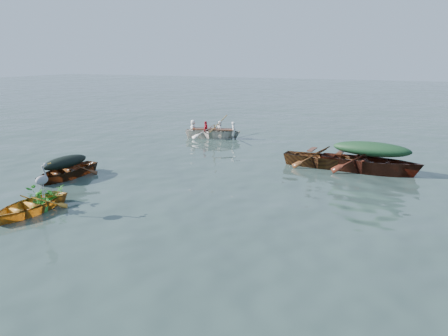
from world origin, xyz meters
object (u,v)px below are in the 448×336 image
(yellow_dinghy, at_px, (29,213))
(heron, at_px, (42,185))
(open_wooden_boat, at_px, (325,167))
(rowed_boat, at_px, (213,138))
(green_tarp_boat, at_px, (369,172))
(dark_covered_boat, at_px, (66,178))

(yellow_dinghy, relative_size, heron, 3.19)
(open_wooden_boat, bearing_deg, rowed_boat, 62.96)
(green_tarp_boat, height_order, open_wooden_boat, green_tarp_boat)
(yellow_dinghy, xyz_separation_m, open_wooden_boat, (6.31, 8.36, 0.00))
(open_wooden_boat, xyz_separation_m, heron, (-5.76, -8.31, 0.85))
(yellow_dinghy, relative_size, green_tarp_boat, 0.59)
(rowed_boat, bearing_deg, dark_covered_boat, 157.07)
(yellow_dinghy, bearing_deg, rowed_boat, 91.29)
(green_tarp_boat, xyz_separation_m, rowed_boat, (-8.23, 3.86, 0.00))
(rowed_boat, bearing_deg, yellow_dinghy, 167.03)
(dark_covered_boat, bearing_deg, green_tarp_boat, 30.66)
(heron, bearing_deg, dark_covered_boat, 125.56)
(open_wooden_boat, bearing_deg, green_tarp_boat, -90.48)
(green_tarp_boat, relative_size, open_wooden_boat, 1.11)
(green_tarp_boat, bearing_deg, dark_covered_boat, 121.44)
(yellow_dinghy, relative_size, dark_covered_boat, 0.86)
(yellow_dinghy, bearing_deg, heron, 5.19)
(open_wooden_boat, bearing_deg, heron, 148.02)
(green_tarp_boat, bearing_deg, heron, 141.26)
(yellow_dinghy, bearing_deg, green_tarp_boat, 46.12)
(heron, bearing_deg, rowed_boat, 93.90)
(green_tarp_boat, bearing_deg, yellow_dinghy, 139.39)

